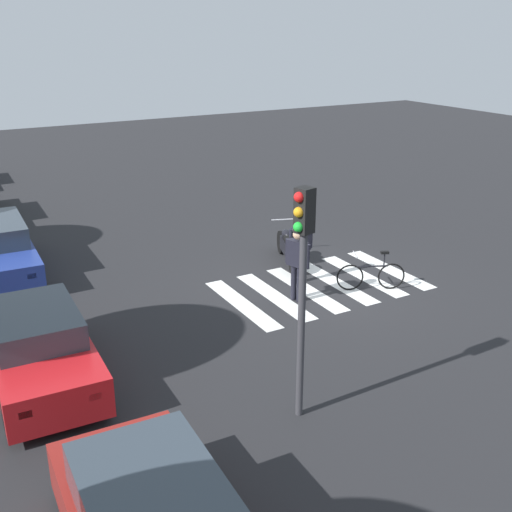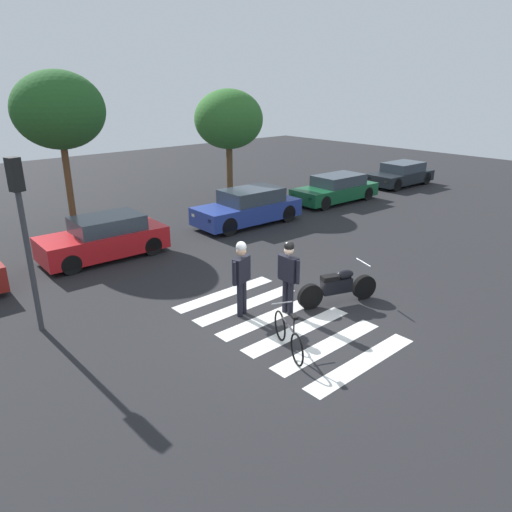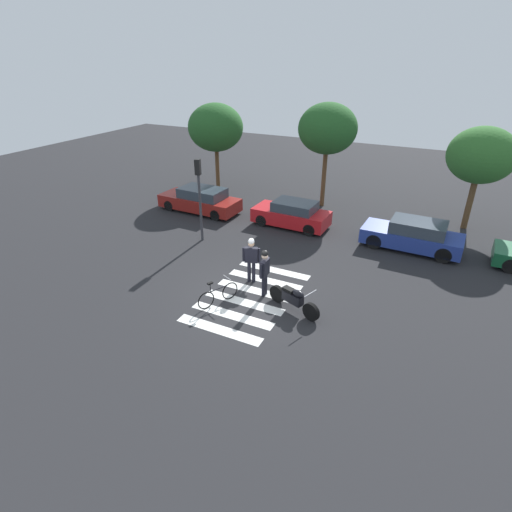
{
  "view_description": "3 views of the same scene",
  "coord_description": "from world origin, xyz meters",
  "views": [
    {
      "loc": [
        -11.82,
        8.55,
        6.18
      ],
      "look_at": [
        0.83,
        1.4,
        0.78
      ],
      "focal_mm": 43.91,
      "sensor_mm": 36.0,
      "label": 1
    },
    {
      "loc": [
        -7.1,
        -7.01,
        5.34
      ],
      "look_at": [
        0.49,
        1.55,
        1.15
      ],
      "focal_mm": 33.31,
      "sensor_mm": 36.0,
      "label": 2
    },
    {
      "loc": [
        5.84,
        -11.36,
        8.21
      ],
      "look_at": [
        -0.24,
        1.0,
        1.18
      ],
      "focal_mm": 28.32,
      "sensor_mm": 36.0,
      "label": 3
    }
  ],
  "objects": [
    {
      "name": "street_tree_far",
      "position": [
        6.98,
        10.75,
        3.74
      ],
      "size": [
        3.16,
        3.16,
        5.1
      ],
      "color": "brown",
      "rests_on": "ground_plane"
    },
    {
      "name": "officer_by_motorcycle",
      "position": [
        -0.44,
        1.01,
        1.11
      ],
      "size": [
        0.67,
        0.35,
        1.88
      ],
      "color": "black",
      "rests_on": "ground_plane"
    },
    {
      "name": "police_motorcycle",
      "position": [
        1.78,
        -0.13,
        0.46
      ],
      "size": [
        2.14,
        0.99,
        1.04
      ],
      "color": "black",
      "rests_on": "ground_plane"
    },
    {
      "name": "street_tree_near",
      "position": [
        -7.82,
        10.75,
        3.95
      ],
      "size": [
        3.42,
        3.42,
        5.42
      ],
      "color": "brown",
      "rests_on": "ground_plane"
    },
    {
      "name": "car_red_convertible",
      "position": [
        -1.14,
        7.03,
        0.65
      ],
      "size": [
        3.97,
        1.81,
        1.36
      ],
      "color": "black",
      "rests_on": "ground_plane"
    },
    {
      "name": "street_tree_mid",
      "position": [
        -0.68,
        10.75,
        4.4
      ],
      "size": [
        3.22,
        3.22,
        5.79
      ],
      "color": "brown",
      "rests_on": "ground_plane"
    },
    {
      "name": "car_blue_hatchback",
      "position": [
        4.85,
        6.91,
        0.68
      ],
      "size": [
        4.44,
        1.88,
        1.41
      ],
      "color": "black",
      "rests_on": "ground_plane"
    },
    {
      "name": "traffic_light_pole",
      "position": [
        -4.37,
        3.52,
        2.65
      ],
      "size": [
        0.29,
        0.35,
        3.92
      ],
      "color": "#38383D",
      "rests_on": "ground_plane"
    },
    {
      "name": "officer_on_foot",
      "position": [
        0.45,
        0.33,
        1.09
      ],
      "size": [
        0.25,
        0.7,
        1.87
      ],
      "color": "black",
      "rests_on": "ground_plane"
    },
    {
      "name": "car_maroon_wagon",
      "position": [
        -6.6,
        6.78,
        0.66
      ],
      "size": [
        4.71,
        1.92,
        1.38
      ],
      "color": "black",
      "rests_on": "ground_plane"
    },
    {
      "name": "ground_plane",
      "position": [
        0.0,
        0.0,
        0.0
      ],
      "size": [
        60.0,
        60.0,
        0.0
      ],
      "primitive_type": "plane",
      "color": "#232326"
    },
    {
      "name": "crosswalk_stripes",
      "position": [
        0.0,
        0.0,
        0.0
      ],
      "size": [
        3.09,
        4.95,
        0.01
      ],
      "color": "silver",
      "rests_on": "ground_plane"
    },
    {
      "name": "leaning_bicycle",
      "position": [
        -0.81,
        -0.93,
        0.38
      ],
      "size": [
        0.77,
        1.56,
        1.0
      ],
      "color": "black",
      "rests_on": "ground_plane"
    }
  ]
}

